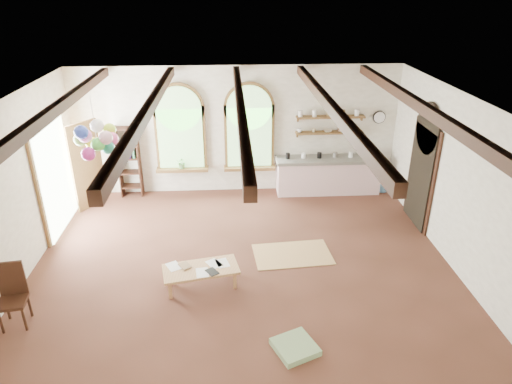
{
  "coord_description": "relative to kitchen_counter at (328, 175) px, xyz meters",
  "views": [
    {
      "loc": [
        -0.19,
        -7.43,
        5.01
      ],
      "look_at": [
        0.3,
        0.6,
        1.26
      ],
      "focal_mm": 32.0,
      "sensor_mm": 36.0,
      "label": 1
    }
  ],
  "objects": [
    {
      "name": "potted_plant_right",
      "position": [
        -2.0,
        0.12,
        0.37
      ],
      "size": [
        0.27,
        0.23,
        0.3
      ],
      "primitive_type": "imported",
      "color": "#598C4C",
      "rests_on": "window_right"
    },
    {
      "name": "coffee_table",
      "position": [
        -3.06,
        -3.84,
        -0.14
      ],
      "size": [
        1.42,
        0.85,
        0.38
      ],
      "color": "tan",
      "rests_on": "floor"
    },
    {
      "name": "shelf_bowl_a",
      "position": [
        -0.05,
        0.18,
        1.12
      ],
      "size": [
        0.22,
        0.22,
        0.05
      ],
      "primitive_type": "imported",
      "color": "beige",
      "rests_on": "wall_shelf_lower"
    },
    {
      "name": "wall_clock",
      "position": [
        1.25,
        0.25,
        1.42
      ],
      "size": [
        0.32,
        0.04,
        0.32
      ],
      "primitive_type": "cylinder",
      "rotation": [
        1.57,
        0.0,
        0.0
      ],
      "color": "black",
      "rests_on": "wall_back"
    },
    {
      "name": "kitchen_counter",
      "position": [
        0.0,
        0.0,
        0.0
      ],
      "size": [
        2.68,
        0.62,
        0.94
      ],
      "color": "beige",
      "rests_on": "floor"
    },
    {
      "name": "wall_shelf_upper",
      "position": [
        0.0,
        0.18,
        1.47
      ],
      "size": [
        1.7,
        0.24,
        0.04
      ],
      "primitive_type": "cube",
      "color": "brown",
      "rests_on": "wall_back"
    },
    {
      "name": "right_doorway",
      "position": [
        1.65,
        -1.7,
        0.62
      ],
      "size": [
        0.1,
        1.3,
        2.4
      ],
      "primitive_type": "cube",
      "color": "black",
      "rests_on": "floor"
    },
    {
      "name": "table_book",
      "position": [
        -3.42,
        -3.81,
        -0.09
      ],
      "size": [
        0.28,
        0.3,
        0.02
      ],
      "primitive_type": "imported",
      "rotation": [
        0.0,
        0.0,
        0.57
      ],
      "color": "olive",
      "rests_on": "coffee_table"
    },
    {
      "name": "ceiling_beams",
      "position": [
        -2.3,
        -3.2,
        2.62
      ],
      "size": [
        6.2,
        6.8,
        0.18
      ],
      "primitive_type": null,
      "color": "#361D11",
      "rests_on": "ceiling"
    },
    {
      "name": "floor_cushion",
      "position": [
        -1.6,
        -5.5,
        -0.43
      ],
      "size": [
        0.76,
        0.76,
        0.1
      ],
      "primitive_type": "cube",
      "rotation": [
        0.0,
        0.0,
        0.4
      ],
      "color": "#7F9F6E",
      "rests_on": "floor"
    },
    {
      "name": "shelf_bowl_b",
      "position": [
        0.3,
        0.18,
        1.12
      ],
      "size": [
        0.2,
        0.2,
        0.06
      ],
      "primitive_type": "imported",
      "color": "#8C664C",
      "rests_on": "wall_shelf_lower"
    },
    {
      "name": "wall_shelf_lower",
      "position": [
        0.0,
        0.18,
        1.07
      ],
      "size": [
        1.7,
        0.24,
        0.04
      ],
      "primitive_type": "cube",
      "color": "brown",
      "rests_on": "wall_back"
    },
    {
      "name": "floor_mat",
      "position": [
        -1.29,
        -2.92,
        -0.47
      ],
      "size": [
        1.6,
        1.06,
        0.02
      ],
      "primitive_type": "cube",
      "rotation": [
        0.0,
        0.0,
        0.08
      ],
      "color": "tan",
      "rests_on": "floor"
    },
    {
      "name": "shelf_vase",
      "position": [
        0.65,
        0.18,
        1.19
      ],
      "size": [
        0.18,
        0.18,
        0.19
      ],
      "primitive_type": "imported",
      "color": "slate",
      "rests_on": "wall_shelf_lower"
    },
    {
      "name": "shelf_cup_b",
      "position": [
        -0.4,
        0.18,
        1.14
      ],
      "size": [
        0.1,
        0.1,
        0.09
      ],
      "primitive_type": "imported",
      "color": "beige",
      "rests_on": "wall_shelf_lower"
    },
    {
      "name": "shelf_cup_a",
      "position": [
        -0.75,
        0.18,
        1.14
      ],
      "size": [
        0.12,
        0.1,
        0.1
      ],
      "primitive_type": "imported",
      "color": "white",
      "rests_on": "wall_shelf_lower"
    },
    {
      "name": "tablet",
      "position": [
        -2.86,
        -3.97,
        -0.09
      ],
      "size": [
        0.27,
        0.29,
        0.01
      ],
      "primitive_type": "cube",
      "rotation": [
        0.0,
        0.0,
        0.59
      ],
      "color": "black",
      "rests_on": "coffee_table"
    },
    {
      "name": "left_doorway",
      "position": [
        -6.25,
        -1.4,
        0.67
      ],
      "size": [
        0.1,
        1.9,
        2.5
      ],
      "primitive_type": "cube",
      "color": "brown",
      "rests_on": "floor"
    },
    {
      "name": "bookshelf",
      "position": [
        -5.0,
        0.12,
        0.42
      ],
      "size": [
        0.53,
        0.32,
        1.8
      ],
      "color": "#361D11",
      "rests_on": "floor"
    },
    {
      "name": "window_left",
      "position": [
        -3.7,
        0.23,
        1.16
      ],
      "size": [
        1.3,
        0.28,
        2.2
      ],
      "color": "brown",
      "rests_on": "floor"
    },
    {
      "name": "water_jug_b",
      "position": [
        1.0,
        0.0,
        -0.25
      ],
      "size": [
        0.27,
        0.27,
        0.52
      ],
      "color": "#5D9AC9",
      "rests_on": "floor"
    },
    {
      "name": "balloon_cluster",
      "position": [
        -4.96,
        -2.4,
        1.86
      ],
      "size": [
        0.83,
        0.92,
        1.16
      ],
      "color": "white",
      "rests_on": "floor"
    },
    {
      "name": "side_chair",
      "position": [
        -5.95,
        -4.66,
        -0.17
      ],
      "size": [
        0.47,
        0.47,
        1.06
      ],
      "color": "#361D11",
      "rests_on": "floor"
    },
    {
      "name": "potted_plant_left",
      "position": [
        -3.7,
        0.12,
        0.37
      ],
      "size": [
        0.27,
        0.23,
        0.3
      ],
      "primitive_type": "imported",
      "color": "#598C4C",
      "rests_on": "window_left"
    },
    {
      "name": "floor",
      "position": [
        -2.3,
        -3.2,
        -0.48
      ],
      "size": [
        8.0,
        8.0,
        0.0
      ],
      "primitive_type": "plane",
      "color": "brown",
      "rests_on": "ground"
    },
    {
      "name": "water_jug_a",
      "position": [
        1.45,
        0.0,
        -0.21
      ],
      "size": [
        0.31,
        0.31,
        0.61
      ],
      "color": "#5D9AC9",
      "rests_on": "floor"
    },
    {
      "name": "window_right",
      "position": [
        -2.0,
        0.23,
        1.16
      ],
      "size": [
        1.3,
        0.28,
        2.2
      ],
      "color": "brown",
      "rests_on": "floor"
    }
  ]
}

